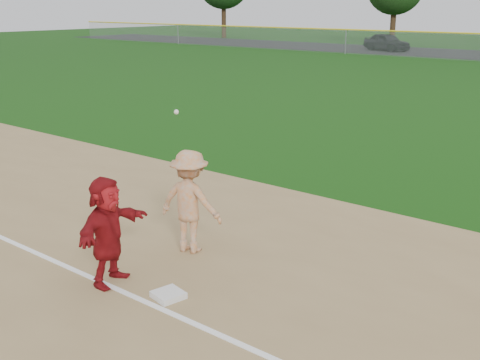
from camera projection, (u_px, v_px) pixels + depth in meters
The scene contains 6 objects.
ground at pixel (179, 282), 9.29m from camera, with size 160.00×160.00×0.00m, color #13410C.
foul_line at pixel (139, 299), 8.69m from camera, with size 60.00×0.10×0.01m, color white.
first_base at pixel (168, 295), 8.73m from camera, with size 0.40×0.40×0.09m, color silver.
base_runner at pixel (108, 231), 9.00m from camera, with size 1.56×0.50×1.69m, color maroon.
car_left at pixel (387, 42), 54.02m from camera, with size 1.85×4.60×1.57m, color black.
first_base_play at pixel (190, 202), 10.18m from camera, with size 1.27×1.02×2.56m.
Camera 1 is at (6.11, -5.95, 4.14)m, focal length 45.00 mm.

